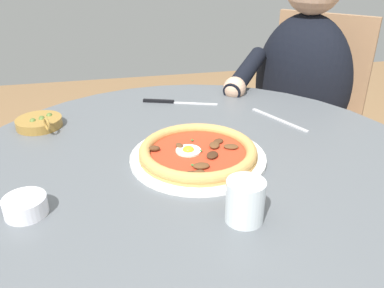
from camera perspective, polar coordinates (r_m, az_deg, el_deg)
The scene contains 9 objects.
dining_table at distance 0.93m, azimuth 0.46°, elevation -10.41°, with size 1.06×1.06×0.73m.
pizza_on_plate at distance 0.86m, azimuth 0.86°, elevation -1.31°, with size 0.29×0.29×0.03m.
water_glass at distance 0.68m, azimuth 7.56°, elevation -8.43°, with size 0.07×0.07×0.08m.
steak_knife at distance 1.18m, azimuth -3.31°, elevation 6.04°, with size 0.08×0.21×0.01m.
ramekin_capers at distance 0.75m, azimuth -22.71°, elevation -8.07°, with size 0.07×0.07×0.03m.
olive_pan at distance 1.09m, azimuth -20.95°, elevation 2.90°, with size 0.13×0.11×0.05m.
fork_utensil at distance 1.08m, azimuth 12.32°, elevation 3.41°, with size 0.18×0.09×0.00m.
diner_person at distance 1.57m, azimuth 14.43°, elevation 1.24°, with size 0.44×0.56×1.12m.
cafe_chair_diner at distance 1.69m, azimuth 16.29°, elevation 4.83°, with size 0.60×0.60×0.91m.
Camera 1 is at (-0.72, 0.16, 1.15)m, focal length 37.35 mm.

